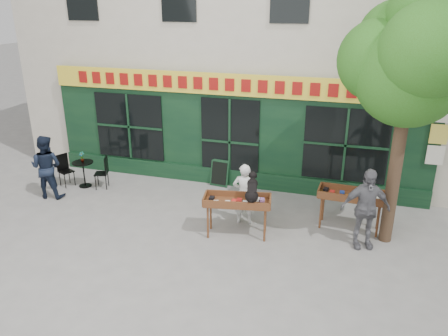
{
  "coord_description": "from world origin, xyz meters",
  "views": [
    {
      "loc": [
        3.3,
        -9.18,
        5.14
      ],
      "look_at": [
        0.37,
        0.5,
        1.26
      ],
      "focal_mm": 35.0,
      "sensor_mm": 36.0,
      "label": 1
    }
  ],
  "objects_px": {
    "book_cart_center": "(237,203)",
    "book_cart_right": "(351,197)",
    "man_right": "(365,209)",
    "dog": "(252,187)",
    "man_left": "(46,167)",
    "bistro_table": "(83,169)",
    "woman": "(244,194)"
  },
  "relations": [
    {
      "from": "book_cart_center",
      "to": "man_right",
      "type": "distance_m",
      "value": 2.81
    },
    {
      "from": "book_cart_center",
      "to": "book_cart_right",
      "type": "distance_m",
      "value": 2.72
    },
    {
      "from": "book_cart_center",
      "to": "man_right",
      "type": "height_order",
      "value": "man_right"
    },
    {
      "from": "book_cart_center",
      "to": "bistro_table",
      "type": "bearing_deg",
      "value": 153.92
    },
    {
      "from": "woman",
      "to": "man_right",
      "type": "relative_size",
      "value": 0.83
    },
    {
      "from": "man_left",
      "to": "woman",
      "type": "bearing_deg",
      "value": 171.51
    },
    {
      "from": "man_left",
      "to": "book_cart_right",
      "type": "bearing_deg",
      "value": 174.35
    },
    {
      "from": "bistro_table",
      "to": "man_left",
      "type": "relative_size",
      "value": 0.43
    },
    {
      "from": "book_cart_right",
      "to": "bistro_table",
      "type": "bearing_deg",
      "value": -179.83
    },
    {
      "from": "dog",
      "to": "book_cart_center",
      "type": "bearing_deg",
      "value": 162.01
    },
    {
      "from": "dog",
      "to": "book_cart_right",
      "type": "distance_m",
      "value": 2.47
    },
    {
      "from": "book_cart_center",
      "to": "bistro_table",
      "type": "relative_size",
      "value": 2.08
    },
    {
      "from": "book_cart_right",
      "to": "man_right",
      "type": "bearing_deg",
      "value": -65.12
    },
    {
      "from": "book_cart_center",
      "to": "woman",
      "type": "xyz_separation_m",
      "value": [
        0.0,
        0.65,
        -0.05
      ]
    },
    {
      "from": "book_cart_center",
      "to": "book_cart_right",
      "type": "bearing_deg",
      "value": 13.71
    },
    {
      "from": "man_left",
      "to": "dog",
      "type": "bearing_deg",
      "value": 164.72
    },
    {
      "from": "bistro_table",
      "to": "man_right",
      "type": "bearing_deg",
      "value": -8.22
    },
    {
      "from": "man_right",
      "to": "dog",
      "type": "bearing_deg",
      "value": 172.08
    },
    {
      "from": "dog",
      "to": "bistro_table",
      "type": "distance_m",
      "value": 5.66
    },
    {
      "from": "book_cart_center",
      "to": "dog",
      "type": "bearing_deg",
      "value": -17.99
    },
    {
      "from": "book_cart_center",
      "to": "book_cart_right",
      "type": "xyz_separation_m",
      "value": [
        2.49,
        1.09,
        0.0
      ]
    },
    {
      "from": "dog",
      "to": "bistro_table",
      "type": "bearing_deg",
      "value": 154.43
    },
    {
      "from": "book_cart_right",
      "to": "bistro_table",
      "type": "height_order",
      "value": "book_cart_right"
    },
    {
      "from": "woman",
      "to": "man_right",
      "type": "distance_m",
      "value": 2.81
    },
    {
      "from": "dog",
      "to": "man_right",
      "type": "distance_m",
      "value": 2.5
    },
    {
      "from": "dog",
      "to": "book_cart_right",
      "type": "bearing_deg",
      "value": 18.11
    },
    {
      "from": "book_cart_right",
      "to": "man_right",
      "type": "height_order",
      "value": "man_right"
    },
    {
      "from": "book_cart_center",
      "to": "dog",
      "type": "distance_m",
      "value": 0.59
    },
    {
      "from": "woman",
      "to": "book_cart_right",
      "type": "xyz_separation_m",
      "value": [
        2.49,
        0.44,
        0.05
      ]
    },
    {
      "from": "book_cart_center",
      "to": "bistro_table",
      "type": "distance_m",
      "value": 5.27
    },
    {
      "from": "book_cart_right",
      "to": "woman",
      "type": "bearing_deg",
      "value": -166.98
    },
    {
      "from": "dog",
      "to": "woman",
      "type": "height_order",
      "value": "dog"
    }
  ]
}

